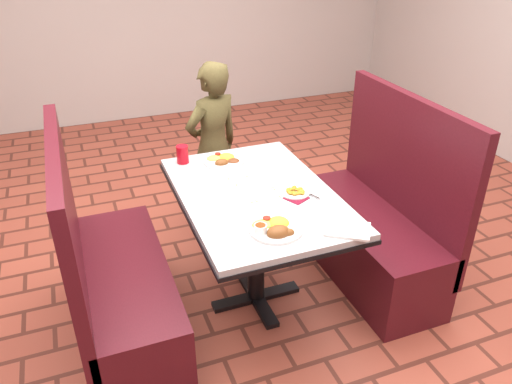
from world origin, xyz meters
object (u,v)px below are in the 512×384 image
at_px(dining_table, 256,207).
at_px(plantain_plate, 295,192).
at_px(booth_bench_left, 117,287).
at_px(near_dinner_plate, 275,226).
at_px(booth_bench_right, 373,228).
at_px(far_dinner_plate, 224,159).
at_px(red_tumbler, 182,154).
at_px(diner_person, 213,147).

relative_size(dining_table, plantain_plate, 7.61).
relative_size(booth_bench_left, near_dinner_plate, 4.62).
bearing_deg(plantain_plate, booth_bench_right, 8.52).
relative_size(far_dinner_plate, plantain_plate, 1.55).
distance_m(dining_table, near_dinner_plate, 0.42).
bearing_deg(booth_bench_right, booth_bench_left, 180.00).
xyz_separation_m(plantain_plate, red_tumbler, (-0.47, 0.60, 0.04)).
distance_m(near_dinner_plate, plantain_plate, 0.39).
bearing_deg(booth_bench_left, far_dinner_plate, 29.81).
distance_m(booth_bench_right, red_tumbler, 1.29).
relative_size(diner_person, near_dinner_plate, 4.75).
distance_m(booth_bench_right, near_dinner_plate, 1.04).
height_order(booth_bench_right, red_tumbler, booth_bench_right).
distance_m(dining_table, booth_bench_right, 0.86).
bearing_deg(booth_bench_right, diner_person, 127.95).
height_order(booth_bench_right, diner_person, diner_person).
bearing_deg(plantain_plate, near_dinner_plate, -129.11).
xyz_separation_m(booth_bench_left, diner_person, (0.84, 0.97, 0.29)).
xyz_separation_m(dining_table, red_tumbler, (-0.28, 0.51, 0.15)).
bearing_deg(red_tumbler, near_dinner_plate, -76.03).
bearing_deg(near_dinner_plate, far_dinner_plate, 89.39).
relative_size(dining_table, red_tumbler, 11.14).
distance_m(booth_bench_left, red_tumbler, 0.87).
relative_size(dining_table, far_dinner_plate, 4.91).
height_order(plantain_plate, red_tumbler, red_tumbler).
distance_m(near_dinner_plate, red_tumbler, 0.93).
height_order(near_dinner_plate, far_dinner_plate, near_dinner_plate).
bearing_deg(red_tumbler, booth_bench_left, -135.34).
xyz_separation_m(near_dinner_plate, plantain_plate, (0.25, 0.30, -0.02)).
relative_size(diner_person, far_dinner_plate, 5.00).
bearing_deg(plantain_plate, red_tumbler, 128.01).
distance_m(booth_bench_left, far_dinner_plate, 0.97).
height_order(booth_bench_right, near_dinner_plate, booth_bench_right).
distance_m(diner_person, red_tumbler, 0.59).
bearing_deg(far_dinner_plate, diner_person, 80.52).
distance_m(booth_bench_right, plantain_plate, 0.75).
xyz_separation_m(diner_person, near_dinner_plate, (-0.10, -1.36, 0.16)).
distance_m(far_dinner_plate, plantain_plate, 0.57).
relative_size(dining_table, booth_bench_right, 1.01).
relative_size(near_dinner_plate, far_dinner_plate, 1.05).
bearing_deg(dining_table, near_dinner_plate, -98.00).
xyz_separation_m(booth_bench_left, near_dinner_plate, (0.74, -0.39, 0.45)).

